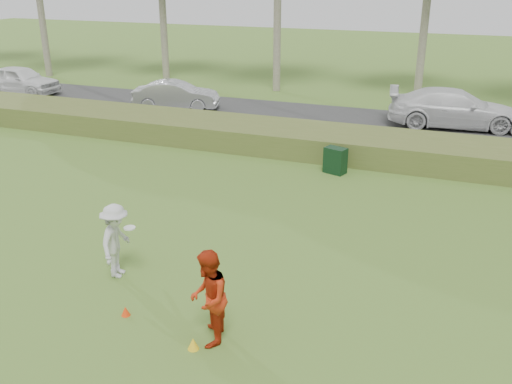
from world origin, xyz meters
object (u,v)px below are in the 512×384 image
at_px(cone_yellow, 193,344).
at_px(car_right, 455,108).
at_px(player_red, 208,298).
at_px(car_mid, 176,95).
at_px(player_white, 116,241).
at_px(car_left, 21,80).
at_px(cone_orange, 126,311).
at_px(utility_cabinet, 335,160).

relative_size(cone_yellow, car_right, 0.04).
bearing_deg(player_red, car_mid, -167.76).
distance_m(player_white, car_left, 23.18).
distance_m(cone_orange, utility_cabinet, 10.53).
xyz_separation_m(player_white, cone_orange, (1.09, -1.40, -0.79)).
bearing_deg(player_white, cone_orange, -152.69).
xyz_separation_m(player_white, player_red, (3.11, -1.56, 0.07)).
distance_m(player_red, cone_yellow, 0.93).
relative_size(cone_orange, car_mid, 0.05).
bearing_deg(cone_yellow, car_mid, 119.31).
bearing_deg(player_white, utility_cabinet, -29.35).
xyz_separation_m(player_red, utility_cabinet, (-0.07, 10.51, -0.50)).
relative_size(player_red, car_right, 0.33).
relative_size(player_white, utility_cabinet, 1.93).
distance_m(cone_orange, car_mid, 18.69).
height_order(car_mid, car_right, car_right).
height_order(cone_orange, car_left, car_left).
distance_m(utility_cabinet, car_right, 8.71).
distance_m(player_white, utility_cabinet, 9.45).
relative_size(utility_cabinet, car_left, 0.20).
xyz_separation_m(player_red, car_right, (3.47, 18.45, -0.06)).
bearing_deg(car_right, player_red, 161.78).
distance_m(player_white, car_right, 18.12).
bearing_deg(cone_orange, player_white, 127.92).
distance_m(car_left, car_mid, 10.16).
height_order(cone_orange, car_mid, car_mid).
bearing_deg(car_mid, cone_orange, -171.69).
xyz_separation_m(cone_orange, utility_cabinet, (1.95, 10.34, 0.36)).
xyz_separation_m(player_red, car_mid, (-9.96, 17.07, -0.20)).
bearing_deg(car_mid, player_white, -173.01).
relative_size(cone_orange, car_left, 0.04).
xyz_separation_m(cone_yellow, car_left, (-19.93, 17.65, 0.73)).
relative_size(player_white, car_left, 0.39).
height_order(player_white, car_left, player_white).
distance_m(player_red, car_left, 26.55).
relative_size(car_left, car_right, 0.79).
relative_size(cone_yellow, utility_cabinet, 0.26).
height_order(utility_cabinet, car_right, car_right).
height_order(player_red, cone_yellow, player_red).
height_order(cone_yellow, car_left, car_left).
bearing_deg(cone_yellow, player_red, 61.28).
height_order(cone_orange, cone_yellow, cone_yellow).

